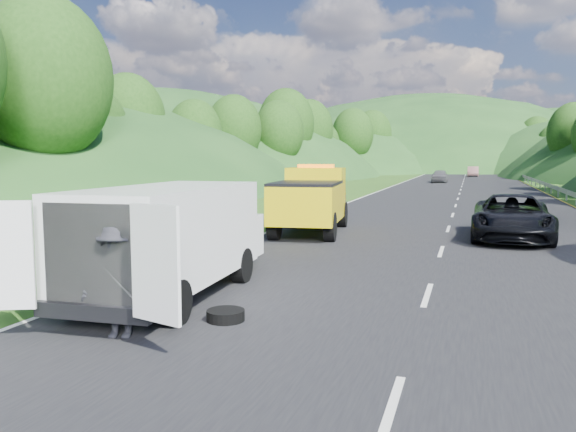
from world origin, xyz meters
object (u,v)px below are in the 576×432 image
(suitcase, at_px, (184,245))
(spare_tire, at_px, (226,322))
(white_van, at_px, (172,235))
(passing_suv, at_px, (511,240))
(worker, at_px, (120,338))
(child, at_px, (237,266))
(woman, at_px, (233,260))
(tow_truck, at_px, (311,200))

(suitcase, bearing_deg, spare_tire, -55.65)
(white_van, relative_size, spare_tire, 9.79)
(passing_suv, bearing_deg, spare_tire, -112.25)
(passing_suv, bearing_deg, worker, -114.44)
(child, height_order, spare_tire, child)
(worker, bearing_deg, woman, 83.64)
(white_van, xyz_separation_m, child, (-0.10, 3.72, -1.37))
(woman, height_order, child, woman)
(child, xyz_separation_m, spare_tire, (1.93, -5.04, 0.00))
(child, xyz_separation_m, passing_suv, (7.67, 7.76, 0.00))
(spare_tire, bearing_deg, worker, -132.51)
(worker, height_order, suitcase, worker)
(worker, bearing_deg, white_van, 86.18)
(tow_truck, distance_m, passing_suv, 7.66)
(child, xyz_separation_m, suitcase, (-2.28, 1.13, 0.32))
(woman, xyz_separation_m, passing_suv, (8.12, 7.04, 0.00))
(tow_truck, bearing_deg, suitcase, -118.49)
(woman, height_order, spare_tire, woman)
(white_van, bearing_deg, woman, 93.61)
(woman, bearing_deg, worker, 171.45)
(worker, xyz_separation_m, suitcase, (-2.92, 7.59, 0.32))
(woman, relative_size, suitcase, 2.73)
(woman, xyz_separation_m, worker, (1.08, -7.17, 0.00))
(tow_truck, relative_size, spare_tire, 9.30)
(woman, distance_m, child, 0.85)
(tow_truck, relative_size, suitcase, 10.32)
(white_van, xyz_separation_m, passing_suv, (7.57, 11.49, -1.37))
(tow_truck, height_order, white_van, tow_truck)
(white_van, distance_m, spare_tire, 2.64)
(woman, xyz_separation_m, spare_tire, (2.38, -5.76, 0.00))
(tow_truck, relative_size, white_van, 0.95)
(suitcase, bearing_deg, worker, -68.98)
(white_van, height_order, passing_suv, white_van)
(tow_truck, distance_m, woman, 6.67)
(child, relative_size, suitcase, 1.65)
(suitcase, relative_size, spare_tire, 0.90)
(child, bearing_deg, white_van, -68.34)
(suitcase, bearing_deg, passing_suv, 33.67)
(woman, relative_size, worker, 0.90)
(child, xyz_separation_m, worker, (0.63, -6.45, 0.00))
(tow_truck, bearing_deg, child, -97.94)
(spare_tire, xyz_separation_m, passing_suv, (5.74, 12.80, 0.00))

